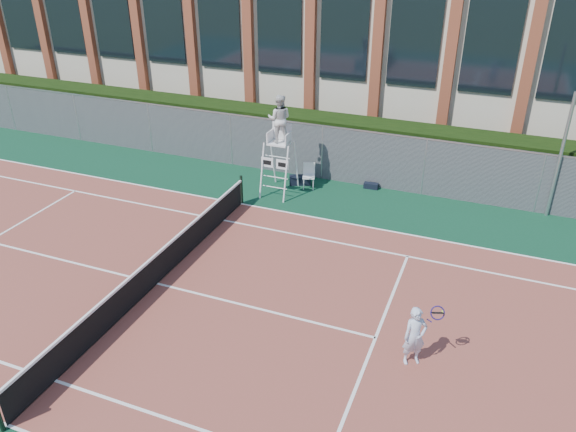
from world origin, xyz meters
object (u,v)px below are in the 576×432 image
at_px(umpire_chair, 279,122).
at_px(plastic_chair, 309,173).
at_px(steel_pole, 560,157).
at_px(tennis_player, 415,336).

bearing_deg(umpire_chair, plastic_chair, 40.98).
xyz_separation_m(steel_pole, umpire_chair, (-9.51, -1.65, 0.58)).
bearing_deg(steel_pole, umpire_chair, -170.16).
bearing_deg(tennis_player, umpire_chair, 130.57).
height_order(umpire_chair, tennis_player, umpire_chair).
distance_m(umpire_chair, tennis_player, 10.16).
bearing_deg(tennis_player, plastic_chair, 123.82).
distance_m(steel_pole, tennis_player, 9.80).
relative_size(umpire_chair, tennis_player, 2.46).
bearing_deg(plastic_chair, tennis_player, -56.18).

